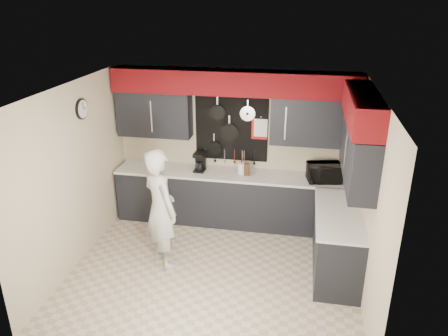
% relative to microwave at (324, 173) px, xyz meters
% --- Properties ---
extents(ground, '(4.00, 4.00, 0.00)m').
position_rel_microwave_xyz_m(ground, '(-1.50, -1.39, -1.06)').
color(ground, '#C4AD99').
rests_on(ground, ground).
extents(back_wall_assembly, '(4.00, 0.36, 2.60)m').
position_rel_microwave_xyz_m(back_wall_assembly, '(-1.49, 0.21, 0.95)').
color(back_wall_assembly, beige).
rests_on(back_wall_assembly, ground).
extents(right_wall_assembly, '(0.36, 3.50, 2.60)m').
position_rel_microwave_xyz_m(right_wall_assembly, '(0.35, -1.13, 0.88)').
color(right_wall_assembly, beige).
rests_on(right_wall_assembly, ground).
extents(left_wall_assembly, '(0.05, 3.50, 2.60)m').
position_rel_microwave_xyz_m(left_wall_assembly, '(-3.49, -1.38, 0.27)').
color(left_wall_assembly, beige).
rests_on(left_wall_assembly, ground).
extents(base_cabinets, '(3.95, 2.20, 0.92)m').
position_rel_microwave_xyz_m(base_cabinets, '(-1.01, -0.26, -0.61)').
color(base_cabinets, black).
rests_on(base_cabinets, ground).
extents(microwave, '(0.58, 0.45, 0.29)m').
position_rel_microwave_xyz_m(microwave, '(0.00, 0.00, 0.00)').
color(microwave, black).
rests_on(microwave, base_cabinets).
extents(knife_block, '(0.11, 0.11, 0.20)m').
position_rel_microwave_xyz_m(knife_block, '(-1.24, 0.02, -0.04)').
color(knife_block, '#3B2612').
rests_on(knife_block, base_cabinets).
extents(utensil_crock, '(0.14, 0.14, 0.18)m').
position_rel_microwave_xyz_m(utensil_crock, '(-1.33, 0.08, -0.06)').
color(utensil_crock, white).
rests_on(utensil_crock, base_cabinets).
extents(coffee_maker, '(0.19, 0.22, 0.32)m').
position_rel_microwave_xyz_m(coffee_maker, '(-2.04, 0.07, 0.02)').
color(coffee_maker, black).
rests_on(coffee_maker, base_cabinets).
extents(person, '(0.77, 0.75, 1.78)m').
position_rel_microwave_xyz_m(person, '(-2.27, -1.35, -0.17)').
color(person, beige).
rests_on(person, ground).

